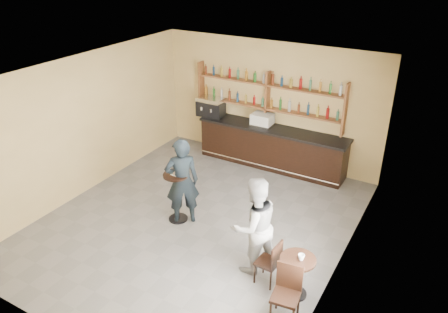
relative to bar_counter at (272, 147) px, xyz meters
The scene contains 23 objects.
floor 3.21m from the bar_counter, 95.15° to the right, with size 7.00×7.00×0.00m, color slate.
ceiling 4.13m from the bar_counter, 95.15° to the right, with size 7.00×7.00×0.00m, color white.
wall_back 1.15m from the bar_counter, 129.06° to the left, with size 7.00×7.00×0.00m, color tan.
wall_front 6.74m from the bar_counter, 92.45° to the right, with size 7.00×7.00×0.00m, color tan.
wall_left 4.67m from the bar_counter, 136.19° to the right, with size 7.00×7.00×0.00m, color tan.
wall_right 4.29m from the bar_counter, 49.23° to the right, with size 7.00×7.00×0.00m, color tan.
window_pane 5.26m from the bar_counter, 58.08° to the right, with size 2.00×2.00×0.00m, color white.
window_frame 5.25m from the bar_counter, 58.14° to the right, with size 0.04×1.70×2.10m, color black, non-canonical shape.
shelf_unit 1.32m from the bar_counter, 142.24° to the left, with size 4.00×0.26×1.40m, color brown, non-canonical shape.
liquor_bottles 1.49m from the bar_counter, 142.24° to the left, with size 3.68×0.10×1.00m, color #8C5919, non-canonical shape.
bar_counter is the anchor object (origin of this frame).
espresso_machine 2.01m from the bar_counter, behind, with size 0.71×0.45×0.51m, color black, non-canonical shape.
pastry_case 0.76m from the bar_counter, behind, with size 0.54×0.44×0.33m, color silver, non-canonical shape.
pedestal_table 3.35m from the bar_counter, 101.76° to the right, with size 0.53×0.53×1.10m, color black, non-canonical shape.
napkin 3.40m from the bar_counter, 101.76° to the right, with size 0.17×0.17×0.00m, color white.
donut 3.41m from the bar_counter, 101.56° to the right, with size 0.13×0.13×0.05m, color #C28247.
cup_pedestal 3.28m from the bar_counter, 99.69° to the right, with size 0.13×0.13×0.10m, color white.
man_main 3.33m from the bar_counter, 99.60° to the right, with size 0.70×0.46×1.91m, color black.
cafe_table 4.73m from the bar_counter, 60.65° to the right, with size 0.59×0.59×0.75m, color black, non-canonical shape.
cup_cafe 4.76m from the bar_counter, 60.12° to the right, with size 0.11×0.11×0.10m, color white.
chair_west 4.44m from the bar_counter, 66.53° to the right, with size 0.37×0.37×0.85m, color black, non-canonical shape.
chair_south 5.28m from the bar_counter, 63.37° to the right, with size 0.42×0.42×0.96m, color black, non-canonical shape.
patron_second 4.13m from the bar_counter, 70.21° to the right, with size 0.89×0.70×1.84m, color gray.
Camera 1 is at (4.34, -6.41, 5.36)m, focal length 35.00 mm.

